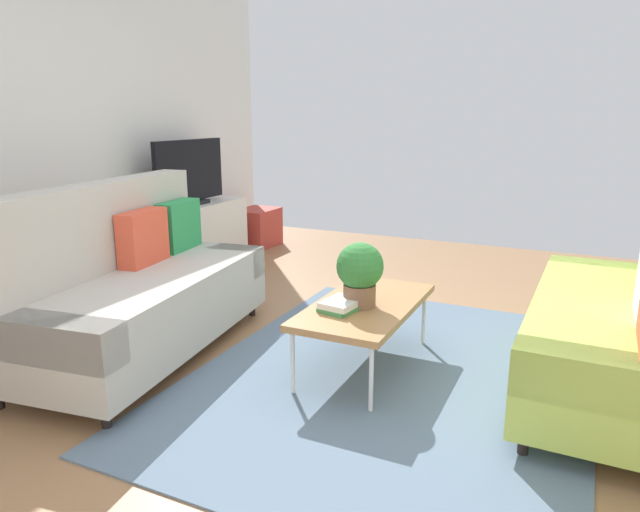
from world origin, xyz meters
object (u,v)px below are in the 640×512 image
Objects in this scene: tv_console at (191,236)px; vase_0 at (145,205)px; storage_trunk at (257,227)px; couch_beige at (137,286)px; bottle_1 at (172,200)px; couch_green at (631,319)px; tv at (190,173)px; table_book_0 at (341,308)px; potted_plant at (360,271)px; coffee_table at (365,307)px; bottle_0 at (165,203)px.

tv_console is 9.29× the size of vase_0.
tv_console is at bearing 174.81° from storage_trunk.
couch_beige is 1.43× the size of tv_console.
couch_beige is 11.14× the size of bottle_1.
couch_green is 3.68× the size of storage_trunk.
tv reaches higher than table_book_0.
couch_green is 1.57m from table_book_0.
couch_beige is 1.46m from potted_plant.
storage_trunk is at bearing 41.44° from potted_plant.
tv_console reaches higher than coffee_table.
couch_beige is 5.22× the size of potted_plant.
couch_green is 10.67× the size of bottle_1.
storage_trunk reaches higher than coffee_table.
coffee_table is 0.25m from potted_plant.
coffee_table is 3.51m from storage_trunk.
couch_beige is 1.88m from bottle_1.
bottle_0 is at bearing 180.00° from bottle_1.
potted_plant reaches higher than table_book_0.
tv is at bearing 58.54° from coffee_table.
tv is 0.38m from bottle_1.
couch_green is at bearing -107.33° from tv_console.
table_book_0 is at bearing -120.20° from bottle_1.
potted_plant is at bearing -29.69° from table_book_0.
couch_green is 4.07m from tv_console.
tv is (1.49, 2.44, 0.56)m from coffee_table.
vase_0 is at bearing 173.12° from tv.
vase_0 is at bearing 70.02° from coffee_table.
storage_trunk is at bearing -170.31° from couch_beige.
table_book_0 is (0.21, -1.34, -0.01)m from couch_beige.
table_book_0 is (-0.12, 0.07, -0.20)m from potted_plant.
couch_green reaches higher than vase_0.
couch_beige is at bearing 104.17° from couch_green.
tv is at bearing -90.00° from tv_console.
bottle_1 reaches higher than table_book_0.
potted_plant is at bearing 168.61° from coffee_table.
tv_console is 1.11m from storage_trunk.
couch_beige is 8.32× the size of table_book_0.
couch_green is 5.00× the size of potted_plant.
couch_beige is at bearing 98.93° from table_book_0.
tv is 0.47m from bottle_0.
potted_plant is 2.68m from vase_0.
couch_beige is at bearing 103.07° from potted_plant.
couch_green is 1.49m from potted_plant.
potted_plant reaches higher than coffee_table.
potted_plant is at bearing 95.35° from couch_beige.
coffee_table is at bearing -121.25° from tv_console.
coffee_table is 2.69m from vase_0.
coffee_table is at bearing -116.01° from bottle_1.
couch_beige is 13.24× the size of vase_0.
bottle_1 is at bearing 77.68° from couch_green.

